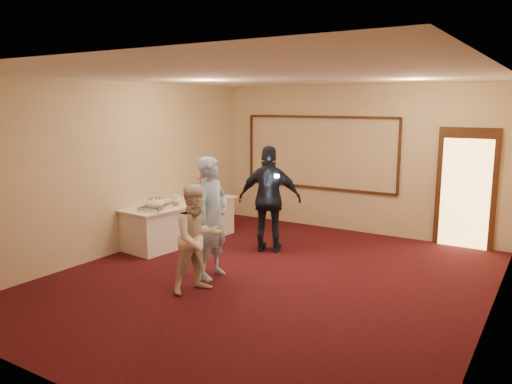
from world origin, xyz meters
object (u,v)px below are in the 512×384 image
Objects in this scene: man at (212,218)px; guest at (270,199)px; plate_stack_b at (193,197)px; woman at (197,239)px; buffet_table at (179,222)px; cupcake_stand at (201,187)px; plate_stack_a at (176,198)px; tart at (173,204)px; pavlova_tray at (155,205)px.

guest is (0.05, 1.62, 0.03)m from man.
woman is (1.83, -2.16, -0.08)m from plate_stack_b.
guest is (1.69, 0.07, 0.11)m from plate_stack_b.
man is 0.65m from woman.
guest is at bearing 2.40° from plate_stack_b.
cupcake_stand reaches higher than buffet_table.
tart is at bearing -58.78° from plate_stack_a.
guest is at bearing 22.21° from tart.
cupcake_stand is 2.65× the size of plate_stack_b.
buffet_table is 1.30× the size of guest.
buffet_table is 0.91m from pavlova_tray.
plate_stack_b is at bearing 62.35° from woman.
woman is 0.81× the size of guest.
woman reaches higher than buffet_table.
plate_stack_a is 0.96× the size of plate_stack_b.
tart is at bearing 0.03° from guest.
cupcake_stand is 0.30× the size of woman.
woman is at bearing -40.73° from tart.
plate_stack_b is at bearing -67.67° from cupcake_stand.
pavlova_tray is 1.06m from plate_stack_b.
man is (1.80, -1.26, 0.08)m from plate_stack_a.
plate_stack_b reaches higher than plate_stack_a.
pavlova_tray is 2.12m from woman.
tart is 0.17× the size of woman.
guest is (-0.14, 2.23, 0.18)m from woman.
man reaches higher than tart.
pavlova_tray is at bearing -77.36° from plate_stack_a.
plate_stack_a is at bearing 53.76° from man.
tart is at bearing 87.97° from pavlova_tray.
cupcake_stand reaches higher than pavlova_tray.
pavlova_tray reaches higher than buffet_table.
woman is (1.80, -1.55, -0.03)m from tart.
plate_stack_a is at bearing -10.91° from guest.
plate_stack_b is (0.10, 0.30, 0.46)m from buffet_table.
man is at bearing -34.96° from plate_stack_a.
plate_stack_a is at bearing 68.96° from woman.
buffet_table is 2.21m from man.
woman reaches higher than cupcake_stand.
pavlova_tray is 1.60m from cupcake_stand.
pavlova_tray is at bearing 71.92° from man.
cupcake_stand is at bearing 59.39° from woman.
cupcake_stand is at bearing 112.33° from plate_stack_b.
pavlova_tray is 3.58× the size of plate_stack_a.
man is at bearing -16.80° from pavlova_tray.
pavlova_tray is at bearing -89.23° from plate_stack_b.
plate_stack_a is 0.09× the size of man.
guest reaches higher than woman.
plate_stack_a is 0.09× the size of guest.
tart is at bearing -87.14° from plate_stack_b.
woman is (1.99, -1.86, -0.08)m from plate_stack_a.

